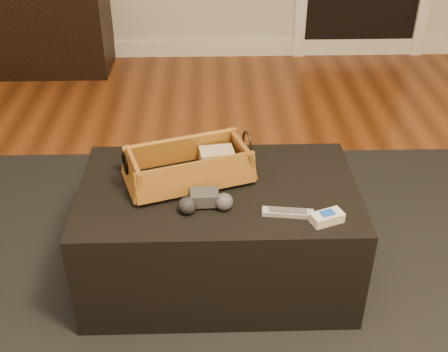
{
  "coord_description": "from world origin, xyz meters",
  "views": [
    {
      "loc": [
        0.18,
        -1.33,
        1.56
      ],
      "look_at": [
        0.22,
        0.3,
        0.49
      ],
      "focal_mm": 45.0,
      "sensor_mm": 36.0,
      "label": 1
    }
  ],
  "objects_px": {
    "game_controller": "(205,201)",
    "silver_remote": "(288,212)",
    "wicker_basket": "(189,168)",
    "cream_gadget": "(327,217)",
    "ottoman": "(219,233)",
    "tv_remote": "(184,177)",
    "media_cabinet": "(2,30)"
  },
  "relations": [
    {
      "from": "wicker_basket",
      "to": "silver_remote",
      "type": "height_order",
      "value": "wicker_basket"
    },
    {
      "from": "ottoman",
      "to": "tv_remote",
      "type": "height_order",
      "value": "tv_remote"
    },
    {
      "from": "tv_remote",
      "to": "game_controller",
      "type": "distance_m",
      "value": 0.17
    },
    {
      "from": "ottoman",
      "to": "tv_remote",
      "type": "xyz_separation_m",
      "value": [
        -0.12,
        0.03,
        0.24
      ]
    },
    {
      "from": "ottoman",
      "to": "silver_remote",
      "type": "relative_size",
      "value": 5.74
    },
    {
      "from": "tv_remote",
      "to": "cream_gadget",
      "type": "height_order",
      "value": "tv_remote"
    },
    {
      "from": "ottoman",
      "to": "tv_remote",
      "type": "distance_m",
      "value": 0.27
    },
    {
      "from": "wicker_basket",
      "to": "media_cabinet",
      "type": "bearing_deg",
      "value": 122.32
    },
    {
      "from": "tv_remote",
      "to": "wicker_basket",
      "type": "height_order",
      "value": "wicker_basket"
    },
    {
      "from": "media_cabinet",
      "to": "game_controller",
      "type": "xyz_separation_m",
      "value": [
        1.41,
        -2.31,
        0.18
      ]
    },
    {
      "from": "media_cabinet",
      "to": "silver_remote",
      "type": "bearing_deg",
      "value": -54.43
    },
    {
      "from": "cream_gadget",
      "to": "wicker_basket",
      "type": "bearing_deg",
      "value": 150.22
    },
    {
      "from": "media_cabinet",
      "to": "cream_gadget",
      "type": "relative_size",
      "value": 12.38
    },
    {
      "from": "game_controller",
      "to": "silver_remote",
      "type": "relative_size",
      "value": 1.1
    },
    {
      "from": "silver_remote",
      "to": "cream_gadget",
      "type": "distance_m",
      "value": 0.13
    },
    {
      "from": "game_controller",
      "to": "silver_remote",
      "type": "distance_m",
      "value": 0.28
    },
    {
      "from": "wicker_basket",
      "to": "silver_remote",
      "type": "relative_size",
      "value": 2.86
    },
    {
      "from": "media_cabinet",
      "to": "ottoman",
      "type": "height_order",
      "value": "media_cabinet"
    },
    {
      "from": "tv_remote",
      "to": "game_controller",
      "type": "bearing_deg",
      "value": -87.86
    },
    {
      "from": "wicker_basket",
      "to": "game_controller",
      "type": "height_order",
      "value": "wicker_basket"
    },
    {
      "from": "tv_remote",
      "to": "game_controller",
      "type": "xyz_separation_m",
      "value": [
        0.08,
        -0.15,
        0.0
      ]
    },
    {
      "from": "media_cabinet",
      "to": "tv_remote",
      "type": "xyz_separation_m",
      "value": [
        1.34,
        -2.16,
        0.17
      ]
    },
    {
      "from": "tv_remote",
      "to": "wicker_basket",
      "type": "distance_m",
      "value": 0.04
    },
    {
      "from": "silver_remote",
      "to": "media_cabinet",
      "type": "bearing_deg",
      "value": 125.57
    },
    {
      "from": "wicker_basket",
      "to": "cream_gadget",
      "type": "height_order",
      "value": "wicker_basket"
    },
    {
      "from": "wicker_basket",
      "to": "silver_remote",
      "type": "distance_m",
      "value": 0.4
    },
    {
      "from": "media_cabinet",
      "to": "wicker_basket",
      "type": "height_order",
      "value": "wicker_basket"
    },
    {
      "from": "media_cabinet",
      "to": "cream_gadget",
      "type": "height_order",
      "value": "media_cabinet"
    },
    {
      "from": "ottoman",
      "to": "wicker_basket",
      "type": "distance_m",
      "value": 0.29
    },
    {
      "from": "wicker_basket",
      "to": "cream_gadget",
      "type": "xyz_separation_m",
      "value": [
        0.46,
        -0.26,
        -0.04
      ]
    },
    {
      "from": "ottoman",
      "to": "game_controller",
      "type": "bearing_deg",
      "value": -109.9
    },
    {
      "from": "media_cabinet",
      "to": "ottoman",
      "type": "distance_m",
      "value": 2.63
    }
  ]
}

